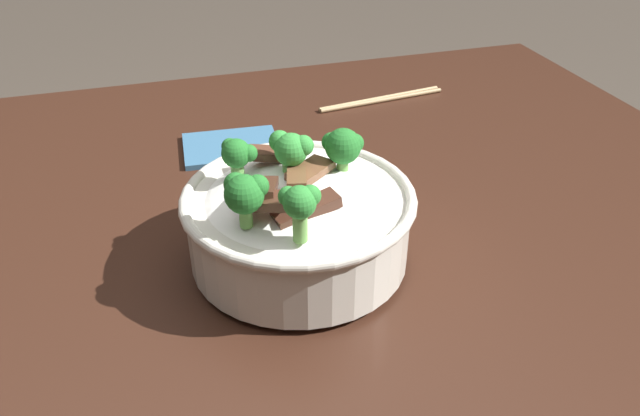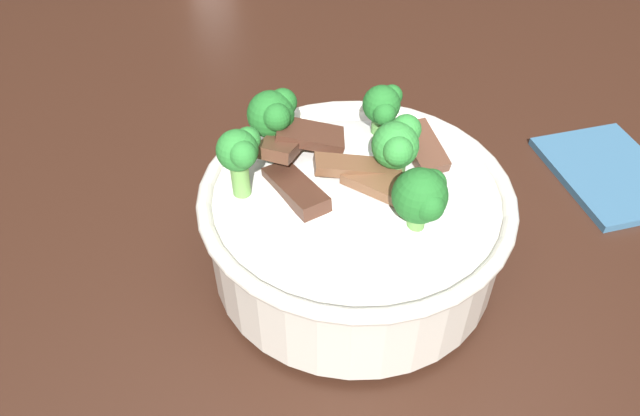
# 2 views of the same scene
# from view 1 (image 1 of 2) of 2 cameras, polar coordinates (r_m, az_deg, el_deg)

# --- Properties ---
(dining_table) EXTENTS (1.38, 0.97, 0.77)m
(dining_table) POSITION_cam_1_polar(r_m,az_deg,el_deg) (0.84, -6.55, -6.62)
(dining_table) COLOR #381E14
(dining_table) RESTS_ON ground
(rice_bowl) EXTENTS (0.25, 0.25, 0.15)m
(rice_bowl) POSITION_cam_1_polar(r_m,az_deg,el_deg) (0.66, -2.01, -0.67)
(rice_bowl) COLOR silver
(rice_bowl) RESTS_ON dining_table
(chopsticks_pair) EXTENTS (0.23, 0.04, 0.01)m
(chopsticks_pair) POSITION_cam_1_polar(r_m,az_deg,el_deg) (1.09, 5.65, 9.90)
(chopsticks_pair) COLOR tan
(chopsticks_pair) RESTS_ON dining_table
(folded_napkin) EXTENTS (0.14, 0.11, 0.01)m
(folded_napkin) POSITION_cam_1_polar(r_m,az_deg,el_deg) (0.93, -8.14, 5.59)
(folded_napkin) COLOR #386689
(folded_napkin) RESTS_ON dining_table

